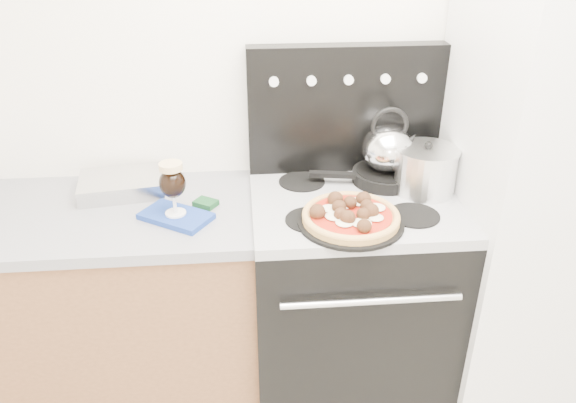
{
  "coord_description": "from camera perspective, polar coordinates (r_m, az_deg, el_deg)",
  "views": [
    {
      "loc": [
        -0.32,
        -0.63,
        1.88
      ],
      "look_at": [
        -0.18,
        1.05,
        0.98
      ],
      "focal_mm": 35.0,
      "sensor_mm": 36.0,
      "label": 1
    }
  ],
  "objects": [
    {
      "name": "stock_pot",
      "position": [
        2.15,
        13.78,
        3.0
      ],
      "size": [
        0.26,
        0.26,
        0.16
      ],
      "primitive_type": "cylinder",
      "rotation": [
        0.0,
        0.0,
        0.2
      ],
      "color": "silver",
      "rests_on": "cooktop"
    },
    {
      "name": "pizza",
      "position": [
        1.9,
        6.41,
        -1.31
      ],
      "size": [
        0.34,
        0.34,
        0.05
      ],
      "primitive_type": null,
      "rotation": [
        0.0,
        0.0,
        0.02
      ],
      "color": "#EDB579",
      "rests_on": "pizza_pan"
    },
    {
      "name": "room_shell",
      "position": [
        1.17,
        12.06,
        -5.5
      ],
      "size": [
        3.52,
        3.01,
        2.52
      ],
      "color": "silver",
      "rests_on": "ground"
    },
    {
      "name": "beer_glass",
      "position": [
        1.96,
        -11.6,
        1.3
      ],
      "size": [
        0.11,
        0.11,
        0.2
      ],
      "primitive_type": null,
      "rotation": [
        0.0,
        0.0,
        0.29
      ],
      "color": "black",
      "rests_on": "oven_mitt"
    },
    {
      "name": "backguard",
      "position": [
        2.24,
        5.79,
        9.31
      ],
      "size": [
        0.76,
        0.08,
        0.5
      ],
      "primitive_type": "cube",
      "color": "black",
      "rests_on": "cooktop"
    },
    {
      "name": "cooktop",
      "position": [
        2.1,
        6.75,
        -0.14
      ],
      "size": [
        0.76,
        0.65,
        0.04
      ],
      "primitive_type": "cube",
      "color": "#ADADB2",
      "rests_on": "stove_body"
    },
    {
      "name": "pizza_pan",
      "position": [
        1.92,
        6.37,
        -2.07
      ],
      "size": [
        0.46,
        0.46,
        0.01
      ],
      "primitive_type": "cylinder",
      "rotation": [
        0.0,
        0.0,
        -0.34
      ],
      "color": "black",
      "rests_on": "cooktop"
    },
    {
      "name": "base_cabinet",
      "position": [
        2.44,
        -20.93,
        -10.7
      ],
      "size": [
        1.45,
        0.6,
        0.86
      ],
      "primitive_type": "cube",
      "color": "brown",
      "rests_on": "ground"
    },
    {
      "name": "oven_mitt",
      "position": [
        2.01,
        -11.3,
        -1.49
      ],
      "size": [
        0.28,
        0.25,
        0.02
      ],
      "primitive_type": "cube",
      "rotation": [
        0.0,
        0.0,
        -0.58
      ],
      "color": "#1A3895",
      "rests_on": "countertop"
    },
    {
      "name": "stove_body",
      "position": [
        2.35,
        6.12,
        -10.09
      ],
      "size": [
        0.76,
        0.65,
        0.88
      ],
      "primitive_type": "cube",
      "color": "black",
      "rests_on": "ground"
    },
    {
      "name": "foil_sheet",
      "position": [
        2.24,
        -16.51,
        1.69
      ],
      "size": [
        0.34,
        0.27,
        0.06
      ],
      "primitive_type": "cube",
      "rotation": [
        0.0,
        0.0,
        0.15
      ],
      "color": "silver",
      "rests_on": "countertop"
    },
    {
      "name": "tea_kettle",
      "position": [
        2.17,
        10.11,
        5.66
      ],
      "size": [
        0.24,
        0.24,
        0.21
      ],
      "primitive_type": null,
      "rotation": [
        0.0,
        0.0,
        0.3
      ],
      "color": "silver",
      "rests_on": "skillet"
    },
    {
      "name": "skillet",
      "position": [
        2.22,
        9.83,
        2.56
      ],
      "size": [
        0.3,
        0.3,
        0.05
      ],
      "primitive_type": "cylinder",
      "rotation": [
        0.0,
        0.0,
        -0.17
      ],
      "color": "black",
      "rests_on": "cooktop"
    },
    {
      "name": "countertop",
      "position": [
        2.2,
        -22.9,
        -1.46
      ],
      "size": [
        1.48,
        0.63,
        0.04
      ],
      "primitive_type": "cube",
      "color": "gray",
      "rests_on": "base_cabinet"
    },
    {
      "name": "fridge",
      "position": [
        2.29,
        24.37,
        1.39
      ],
      "size": [
        0.64,
        0.68,
        1.9
      ],
      "primitive_type": "cube",
      "color": "silver",
      "rests_on": "ground"
    }
  ]
}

